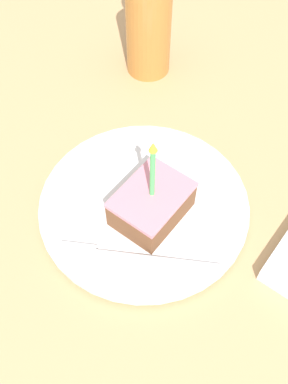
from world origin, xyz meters
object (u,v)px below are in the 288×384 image
(cake_slice, at_px, (152,203))
(fork, at_px, (127,258))
(plate, at_px, (144,205))
(bottle, at_px, (149,19))

(cake_slice, bearing_deg, fork, 102.75)
(plate, bearing_deg, fork, 113.99)
(cake_slice, height_order, fork, cake_slice)
(cake_slice, height_order, bottle, bottle)
(plate, height_order, cake_slice, cake_slice)
(plate, distance_m, fork, 0.09)
(fork, height_order, bottle, bottle)
(plate, bearing_deg, cake_slice, 157.63)
(plate, relative_size, bottle, 1.20)
(bottle, bearing_deg, plate, 126.12)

